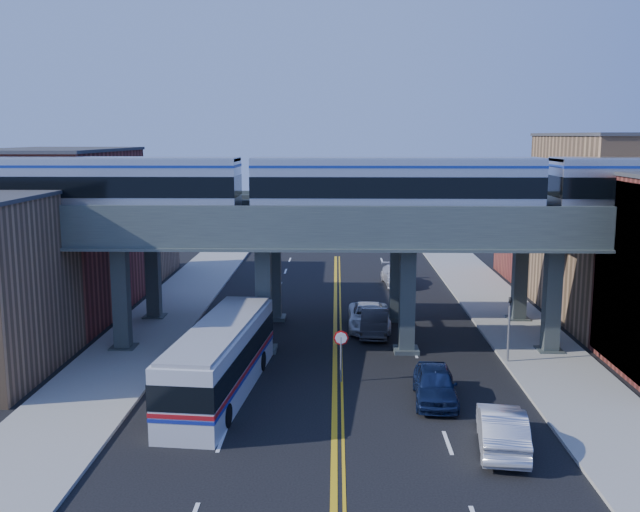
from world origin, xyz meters
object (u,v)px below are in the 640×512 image
object	(u,v)px
transit_bus	(221,360)
car_lane_d	(397,276)
traffic_signal	(509,322)
car_parked_curb	(502,429)
car_lane_a	(435,384)
car_lane_b	(375,323)
car_lane_c	(369,317)
stop_sign	(341,348)
transit_train	(395,187)

from	to	relation	value
transit_bus	car_lane_d	bearing A→B (deg)	-16.96
traffic_signal	car_parked_curb	xyz separation A→B (m)	(-2.70, -10.50, -1.48)
car_lane_a	car_lane_b	distance (m)	11.18
traffic_signal	car_lane_c	bearing A→B (deg)	135.91
stop_sign	traffic_signal	xyz separation A→B (m)	(8.90, 3.00, 0.54)
stop_sign	car_lane_c	size ratio (longest dim) A/B	0.47
stop_sign	car_lane_a	size ratio (longest dim) A/B	0.56
transit_bus	car_lane_c	bearing A→B (deg)	-27.47
car_lane_d	car_parked_curb	size ratio (longest dim) A/B	1.06
traffic_signal	car_lane_a	distance (m)	7.31
car_lane_b	car_lane_c	bearing A→B (deg)	106.51
car_lane_c	traffic_signal	bearing A→B (deg)	-43.32
car_lane_d	transit_bus	bearing A→B (deg)	-117.51
traffic_signal	car_lane_b	xyz separation A→B (m)	(-6.79, 5.49, -1.54)
car_lane_a	car_lane_c	world-z (taller)	car_lane_a
car_lane_a	transit_train	bearing A→B (deg)	103.61
transit_bus	car_lane_a	world-z (taller)	transit_bus
transit_bus	car_parked_curb	distance (m)	13.25
car_lane_b	car_parked_curb	size ratio (longest dim) A/B	0.93
traffic_signal	car_lane_d	world-z (taller)	traffic_signal
transit_train	car_lane_c	bearing A→B (deg)	102.93
transit_bus	car_lane_b	world-z (taller)	transit_bus
car_lane_b	transit_bus	bearing A→B (deg)	-122.71
traffic_signal	transit_bus	distance (m)	15.31
traffic_signal	car_parked_curb	size ratio (longest dim) A/B	0.82
transit_bus	car_lane_a	xyz separation A→B (m)	(9.96, -0.81, -0.82)
transit_train	car_lane_a	xyz separation A→B (m)	(1.35, -7.47, -8.50)
transit_train	traffic_signal	size ratio (longest dim) A/B	11.74
traffic_signal	stop_sign	bearing A→B (deg)	-161.37
stop_sign	car_lane_c	xyz separation A→B (m)	(1.82, 9.86, -0.99)
stop_sign	car_lane_a	bearing A→B (deg)	-29.97
transit_train	stop_sign	bearing A→B (deg)	-120.42
car_lane_d	car_parked_curb	distance (m)	30.89
stop_sign	traffic_signal	size ratio (longest dim) A/B	0.64
car_lane_c	car_lane_d	size ratio (longest dim) A/B	1.05
transit_bus	stop_sign	bearing A→B (deg)	-68.11
car_lane_a	car_lane_d	size ratio (longest dim) A/B	0.90
car_lane_c	car_lane_d	bearing A→B (deg)	78.73
transit_train	car_lane_b	size ratio (longest dim) A/B	10.38
traffic_signal	car_lane_b	size ratio (longest dim) A/B	0.88
traffic_signal	car_lane_c	distance (m)	9.97
transit_train	car_lane_d	distance (m)	20.32
transit_train	car_parked_curb	xyz separation A→B (m)	(3.26, -12.50, -8.48)
traffic_signal	car_lane_a	world-z (taller)	traffic_signal
traffic_signal	car_lane_b	world-z (taller)	traffic_signal
transit_train	car_lane_b	bearing A→B (deg)	103.38
transit_train	car_lane_b	xyz separation A→B (m)	(-0.83, 3.49, -8.54)
transit_train	car_lane_a	world-z (taller)	transit_train
transit_bus	car_lane_c	world-z (taller)	transit_bus
stop_sign	traffic_signal	bearing A→B (deg)	18.63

